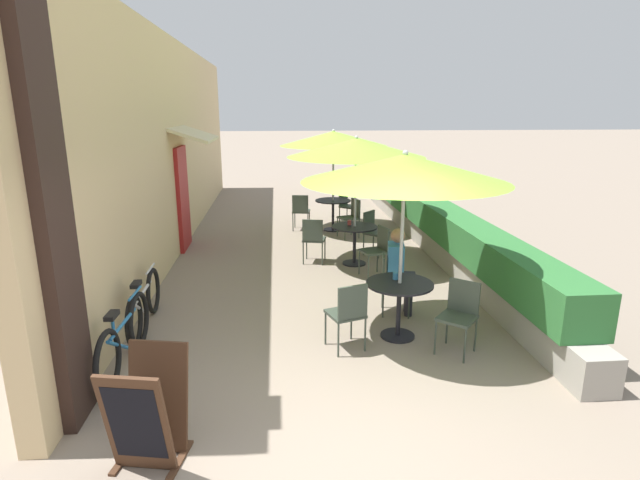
{
  "coord_description": "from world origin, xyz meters",
  "views": [
    {
      "loc": [
        -0.46,
        -3.76,
        2.87
      ],
      "look_at": [
        0.15,
        3.2,
        1.0
      ],
      "focal_mm": 28.0,
      "sensor_mm": 36.0,
      "label": 1
    }
  ],
  "objects_px": {
    "seated_patron_near_right": "(399,268)",
    "menu_board": "(148,410)",
    "coffee_cup_near": "(395,276)",
    "cafe_chair_mid_left": "(377,247)",
    "cafe_chair_near_back": "(348,311)",
    "bicycle_second": "(144,304)",
    "cafe_chair_near_left": "(460,311)",
    "patio_umbrella_mid": "(356,148)",
    "patio_table_near": "(399,296)",
    "coffee_cup_mid": "(349,222)",
    "cafe_chair_far_left": "(351,215)",
    "cafe_chair_far_back": "(301,209)",
    "patio_umbrella_far": "(333,139)",
    "cafe_chair_far_right": "(347,204)",
    "cafe_chair_mid_back": "(314,237)",
    "cafe_chair_near_right": "(391,279)",
    "patio_table_mid": "(355,235)",
    "patio_table_far": "(333,207)",
    "patio_umbrella_near": "(405,168)",
    "bicycle_leaning": "(124,338)",
    "cafe_chair_mid_right": "(373,229)"
  },
  "relations": [
    {
      "from": "cafe_chair_near_back",
      "to": "cafe_chair_mid_left",
      "type": "xyz_separation_m",
      "value": [
        0.9,
        2.72,
        0.0
      ]
    },
    {
      "from": "patio_table_near",
      "to": "cafe_chair_near_right",
      "type": "xyz_separation_m",
      "value": [
        0.07,
        0.76,
        -0.04
      ]
    },
    {
      "from": "patio_umbrella_mid",
      "to": "cafe_chair_mid_left",
      "type": "xyz_separation_m",
      "value": [
        0.29,
        -0.71,
        -1.65
      ]
    },
    {
      "from": "patio_umbrella_mid",
      "to": "patio_umbrella_far",
      "type": "height_order",
      "value": "same"
    },
    {
      "from": "seated_patron_near_right",
      "to": "patio_umbrella_mid",
      "type": "height_order",
      "value": "patio_umbrella_mid"
    },
    {
      "from": "cafe_chair_near_left",
      "to": "cafe_chair_near_back",
      "type": "bearing_deg",
      "value": 35.72
    },
    {
      "from": "patio_table_near",
      "to": "coffee_cup_mid",
      "type": "distance_m",
      "value": 3.23
    },
    {
      "from": "cafe_chair_near_left",
      "to": "patio_umbrella_mid",
      "type": "relative_size",
      "value": 0.35
    },
    {
      "from": "cafe_chair_mid_left",
      "to": "cafe_chair_far_right",
      "type": "relative_size",
      "value": 1.0
    },
    {
      "from": "cafe_chair_mid_back",
      "to": "patio_table_far",
      "type": "distance_m",
      "value": 2.68
    },
    {
      "from": "patio_umbrella_far",
      "to": "cafe_chair_far_right",
      "type": "height_order",
      "value": "patio_umbrella_far"
    },
    {
      "from": "cafe_chair_near_right",
      "to": "cafe_chair_mid_back",
      "type": "bearing_deg",
      "value": -148.75
    },
    {
      "from": "cafe_chair_far_back",
      "to": "menu_board",
      "type": "bearing_deg",
      "value": -92.29
    },
    {
      "from": "bicycle_second",
      "to": "cafe_chair_near_back",
      "type": "bearing_deg",
      "value": -19.4
    },
    {
      "from": "cafe_chair_far_left",
      "to": "cafe_chair_far_back",
      "type": "distance_m",
      "value": 1.33
    },
    {
      "from": "cafe_chair_mid_left",
      "to": "patio_umbrella_mid",
      "type": "bearing_deg",
      "value": 5.72
    },
    {
      "from": "cafe_chair_near_back",
      "to": "menu_board",
      "type": "relative_size",
      "value": 0.92
    },
    {
      "from": "patio_umbrella_far",
      "to": "coffee_cup_near",
      "type": "bearing_deg",
      "value": -88.35
    },
    {
      "from": "patio_umbrella_mid",
      "to": "seated_patron_near_right",
      "type": "bearing_deg",
      "value": -83.62
    },
    {
      "from": "cafe_chair_mid_back",
      "to": "cafe_chair_far_left",
      "type": "relative_size",
      "value": 1.0
    },
    {
      "from": "patio_umbrella_near",
      "to": "cafe_chair_near_back",
      "type": "relative_size",
      "value": 2.85
    },
    {
      "from": "patio_umbrella_mid",
      "to": "cafe_chair_mid_left",
      "type": "height_order",
      "value": "patio_umbrella_mid"
    },
    {
      "from": "cafe_chair_mid_left",
      "to": "cafe_chair_far_back",
      "type": "relative_size",
      "value": 1.0
    },
    {
      "from": "coffee_cup_near",
      "to": "cafe_chair_mid_right",
      "type": "height_order",
      "value": "cafe_chair_mid_right"
    },
    {
      "from": "coffee_cup_near",
      "to": "cafe_chair_mid_left",
      "type": "bearing_deg",
      "value": 84.27
    },
    {
      "from": "bicycle_second",
      "to": "cafe_chair_mid_back",
      "type": "bearing_deg",
      "value": 46.45
    },
    {
      "from": "patio_table_mid",
      "to": "cafe_chair_mid_left",
      "type": "height_order",
      "value": "cafe_chair_mid_left"
    },
    {
      "from": "cafe_chair_far_back",
      "to": "cafe_chair_mid_back",
      "type": "bearing_deg",
      "value": -78.27
    },
    {
      "from": "cafe_chair_far_right",
      "to": "cafe_chair_far_back",
      "type": "bearing_deg",
      "value": -24.28
    },
    {
      "from": "cafe_chair_near_right",
      "to": "bicycle_second",
      "type": "xyz_separation_m",
      "value": [
        -3.37,
        -0.21,
        -0.17
      ]
    },
    {
      "from": "cafe_chair_mid_left",
      "to": "cafe_chair_mid_right",
      "type": "xyz_separation_m",
      "value": [
        0.18,
        1.32,
        0.0
      ]
    },
    {
      "from": "coffee_cup_mid",
      "to": "seated_patron_near_right",
      "type": "bearing_deg",
      "value": -81.98
    },
    {
      "from": "patio_table_far",
      "to": "bicycle_second",
      "type": "height_order",
      "value": "bicycle_second"
    },
    {
      "from": "cafe_chair_mid_left",
      "to": "cafe_chair_far_right",
      "type": "xyz_separation_m",
      "value": [
        0.04,
        4.05,
        0.0
      ]
    },
    {
      "from": "patio_table_far",
      "to": "menu_board",
      "type": "xyz_separation_m",
      "value": [
        -2.42,
        -7.91,
        -0.09
      ]
    },
    {
      "from": "cafe_chair_far_right",
      "to": "menu_board",
      "type": "xyz_separation_m",
      "value": [
        -2.84,
        -8.55,
        -0.05
      ]
    },
    {
      "from": "coffee_cup_near",
      "to": "cafe_chair_near_left",
      "type": "bearing_deg",
      "value": -41.73
    },
    {
      "from": "coffee_cup_mid",
      "to": "bicycle_leaning",
      "type": "bearing_deg",
      "value": -129.61
    },
    {
      "from": "cafe_chair_near_back",
      "to": "seated_patron_near_right",
      "type": "bearing_deg",
      "value": 31.48
    },
    {
      "from": "seated_patron_near_right",
      "to": "cafe_chair_mid_back",
      "type": "relative_size",
      "value": 1.44
    },
    {
      "from": "cafe_chair_far_back",
      "to": "patio_table_far",
      "type": "bearing_deg",
      "value": 5.72
    },
    {
      "from": "cafe_chair_near_left",
      "to": "patio_umbrella_mid",
      "type": "height_order",
      "value": "patio_umbrella_mid"
    },
    {
      "from": "cafe_chair_far_left",
      "to": "patio_umbrella_far",
      "type": "bearing_deg",
      "value": 5.72
    },
    {
      "from": "cafe_chair_mid_left",
      "to": "patio_table_far",
      "type": "xyz_separation_m",
      "value": [
        -0.39,
        3.41,
        0.04
      ]
    },
    {
      "from": "patio_umbrella_far",
      "to": "bicycle_leaning",
      "type": "distance_m",
      "value": 7.25
    },
    {
      "from": "patio_table_near",
      "to": "cafe_chair_mid_left",
      "type": "xyz_separation_m",
      "value": [
        0.2,
        2.4,
        -0.04
      ]
    },
    {
      "from": "seated_patron_near_right",
      "to": "cafe_chair_far_right",
      "type": "distance_m",
      "value": 5.7
    },
    {
      "from": "cafe_chair_mid_back",
      "to": "coffee_cup_mid",
      "type": "distance_m",
      "value": 0.72
    },
    {
      "from": "seated_patron_near_right",
      "to": "menu_board",
      "type": "relative_size",
      "value": 1.32
    },
    {
      "from": "patio_table_near",
      "to": "bicycle_second",
      "type": "xyz_separation_m",
      "value": [
        -3.3,
        0.55,
        -0.21
      ]
    }
  ]
}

